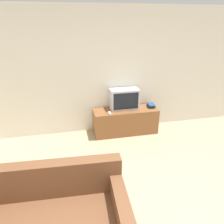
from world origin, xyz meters
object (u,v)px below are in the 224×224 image
at_px(tv_stand, 125,121).
at_px(television, 124,99).
at_px(remote_on_stand, 110,113).
at_px(book_stack, 151,106).

height_order(tv_stand, television, television).
bearing_deg(remote_on_stand, book_stack, 8.95).
xyz_separation_m(television, remote_on_stand, (-0.36, -0.22, -0.20)).
relative_size(book_stack, remote_on_stand, 1.38).
xyz_separation_m(tv_stand, television, (-0.01, 0.08, 0.49)).
distance_m(television, book_stack, 0.62).
bearing_deg(television, tv_stand, -80.38).
bearing_deg(tv_stand, remote_on_stand, -159.28).
height_order(book_stack, remote_on_stand, book_stack).
relative_size(tv_stand, book_stack, 6.50).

